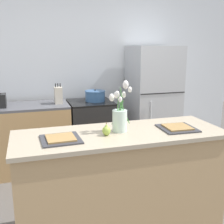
{
  "coord_description": "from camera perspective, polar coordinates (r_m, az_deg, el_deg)",
  "views": [
    {
      "loc": [
        -0.74,
        -2.16,
        1.68
      ],
      "look_at": [
        0.0,
        0.25,
        1.08
      ],
      "focal_mm": 45.0,
      "sensor_mm": 36.0,
      "label": 1
    }
  ],
  "objects": [
    {
      "name": "knife_block",
      "position": [
        3.82,
        -10.86,
        3.37
      ],
      "size": [
        0.1,
        0.14,
        0.27
      ],
      "color": "beige",
      "rests_on": "back_counter"
    },
    {
      "name": "back_wall",
      "position": [
        4.23,
        -7.04,
        8.84
      ],
      "size": [
        5.2,
        0.08,
        2.7
      ],
      "color": "silver",
      "rests_on": "ground_plane"
    },
    {
      "name": "cooking_pot",
      "position": [
        3.93,
        -3.44,
        3.3
      ],
      "size": [
        0.28,
        0.28,
        0.17
      ],
      "color": "#386093",
      "rests_on": "stove_range"
    },
    {
      "name": "flower_vase",
      "position": [
        2.38,
        1.67,
        -0.77
      ],
      "size": [
        0.19,
        0.13,
        0.44
      ],
      "color": "silver",
      "rests_on": "kitchen_island"
    },
    {
      "name": "plate_setting_right",
      "position": [
        2.55,
        13.15,
        -3.14
      ],
      "size": [
        0.31,
        0.31,
        0.02
      ],
      "color": "#333338",
      "rests_on": "kitchen_island"
    },
    {
      "name": "back_counter",
      "position": [
        3.96,
        -20.93,
        -5.44
      ],
      "size": [
        1.68,
        0.6,
        0.92
      ],
      "color": "tan",
      "rests_on": "ground_plane"
    },
    {
      "name": "kitchen_island",
      "position": [
        2.57,
        1.68,
        -14.32
      ],
      "size": [
        1.8,
        0.66,
        0.96
      ],
      "color": "tan",
      "rests_on": "ground_plane"
    },
    {
      "name": "plate_setting_left",
      "position": [
        2.23,
        -10.39,
        -5.37
      ],
      "size": [
        0.31,
        0.31,
        0.02
      ],
      "color": "#333338",
      "rests_on": "kitchen_island"
    },
    {
      "name": "pear_figurine",
      "position": [
        2.29,
        -1.15,
        -3.72
      ],
      "size": [
        0.07,
        0.07,
        0.11
      ],
      "color": "#9EBC47",
      "rests_on": "kitchen_island"
    },
    {
      "name": "stove_range",
      "position": [
        4.04,
        -4.27,
        -4.23
      ],
      "size": [
        0.6,
        0.61,
        0.92
      ],
      "color": "black",
      "rests_on": "ground_plane"
    },
    {
      "name": "refrigerator",
      "position": [
        4.24,
        8.25,
        1.81
      ],
      "size": [
        0.68,
        0.67,
        1.67
      ],
      "color": "#B7BABC",
      "rests_on": "ground_plane"
    }
  ]
}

